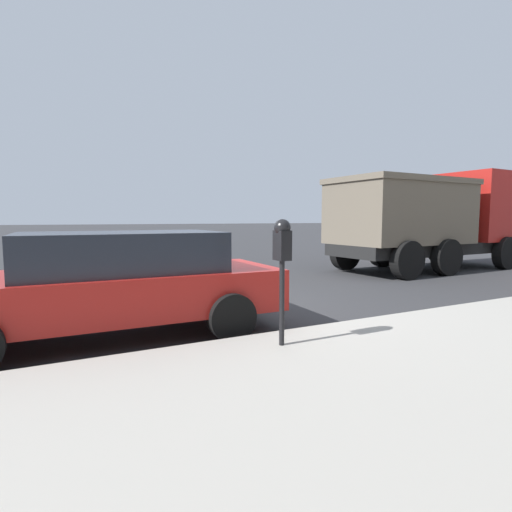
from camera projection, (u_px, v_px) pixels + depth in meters
ground_plane at (216, 309)px, 7.17m from camera, size 220.00×220.00×0.00m
sidewalk at (509, 461)px, 2.55m from camera, size 5.99×56.00×0.16m
parking_meter at (282, 250)px, 4.53m from camera, size 0.21×0.19×1.46m
car_red at (113, 282)px, 5.42m from camera, size 2.04×4.65×1.43m
dump_truck at (428, 217)px, 12.58m from camera, size 2.93×6.65×3.13m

